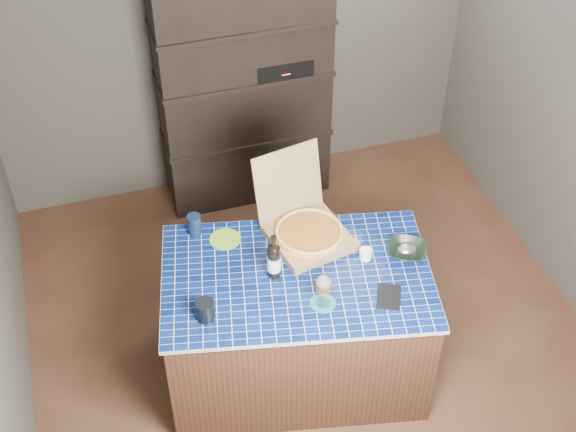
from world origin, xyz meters
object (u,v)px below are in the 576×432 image
object	(u,v)px
kitchen_island	(296,323)
dvd_case	(389,297)
bowl	(407,250)
pizza_box	(307,229)
mead_bottle	(274,260)
wine_glass	(324,286)

from	to	relation	value
kitchen_island	dvd_case	bearing A→B (deg)	-24.28
bowl	kitchen_island	bearing A→B (deg)	177.91
pizza_box	bowl	xyz separation A→B (m)	(0.50, -0.30, -0.04)
pizza_box	dvd_case	bearing A→B (deg)	-76.18
pizza_box	mead_bottle	bearing A→B (deg)	-150.01
kitchen_island	bowl	xyz separation A→B (m)	(0.65, -0.02, 0.44)
dvd_case	mead_bottle	bearing A→B (deg)	172.90
mead_bottle	dvd_case	world-z (taller)	mead_bottle
pizza_box	mead_bottle	distance (m)	0.36
mead_bottle	wine_glass	world-z (taller)	mead_bottle
wine_glass	dvd_case	bearing A→B (deg)	-9.95
wine_glass	dvd_case	xyz separation A→B (m)	(0.35, -0.06, -0.13)
pizza_box	bowl	distance (m)	0.58
pizza_box	mead_bottle	size ratio (longest dim) A/B	2.03
wine_glass	dvd_case	world-z (taller)	wine_glass
pizza_box	dvd_case	distance (m)	0.65
pizza_box	dvd_case	size ratio (longest dim) A/B	3.35
kitchen_island	wine_glass	bearing A→B (deg)	-62.78
dvd_case	pizza_box	bearing A→B (deg)	140.61
dvd_case	bowl	world-z (taller)	bowl
bowl	wine_glass	bearing A→B (deg)	-159.05
dvd_case	bowl	bearing A→B (deg)	76.82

